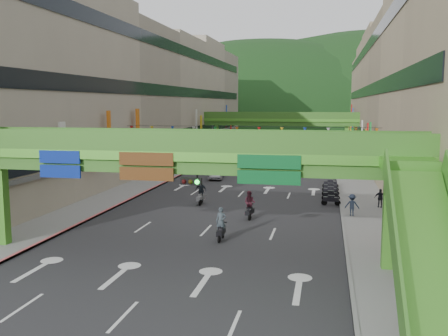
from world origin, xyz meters
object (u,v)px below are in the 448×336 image
at_px(scooter_rider_mid, 250,204).
at_px(overpass_near, 193,166).
at_px(car_yellow, 294,150).
at_px(pedestrian_red, 400,243).
at_px(car_silver, 216,173).
at_px(scooter_rider_near, 221,225).

bearing_deg(scooter_rider_mid, overpass_near, -97.62).
bearing_deg(scooter_rider_mid, car_yellow, 89.95).
distance_m(car_yellow, pedestrian_red, 57.92).
bearing_deg(car_silver, overpass_near, -87.50).
distance_m(overpass_near, car_silver, 30.43).
distance_m(overpass_near, scooter_rider_near, 6.15).
relative_size(overpass_near, pedestrian_red, 15.15).
xyz_separation_m(scooter_rider_mid, car_silver, (-6.74, 18.98, -0.38)).
xyz_separation_m(car_silver, car_yellow, (6.79, 30.13, 0.03)).
bearing_deg(scooter_rider_near, car_yellow, 89.07).
bearing_deg(pedestrian_red, car_yellow, 97.27).
bearing_deg(overpass_near, pedestrian_red, 13.45).
relative_size(scooter_rider_near, scooter_rider_mid, 1.01).
relative_size(overpass_near, scooter_rider_near, 13.27).
bearing_deg(car_silver, scooter_rider_mid, -78.13).
bearing_deg(scooter_rider_mid, pedestrian_red, -40.07).
relative_size(scooter_rider_mid, car_yellow, 0.48).
bearing_deg(scooter_rider_near, scooter_rider_mid, 82.12).
bearing_deg(scooter_rider_mid, scooter_rider_near, -97.88).
xyz_separation_m(scooter_rider_mid, car_yellow, (0.04, 49.12, -0.35)).
distance_m(scooter_rider_near, pedestrian_red, 10.54).
height_order(scooter_rider_mid, car_silver, scooter_rider_mid).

